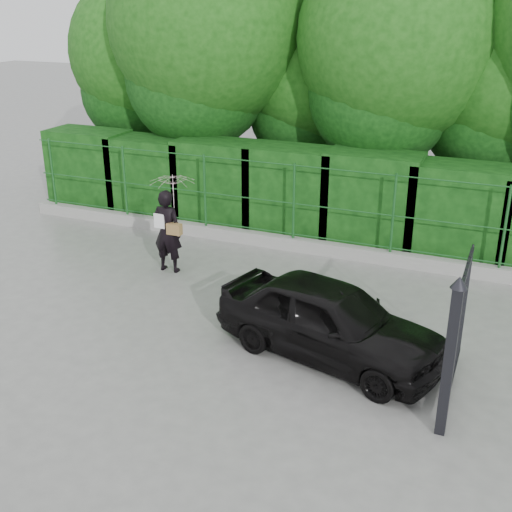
% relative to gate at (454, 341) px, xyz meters
% --- Properties ---
extents(ground, '(80.00, 80.00, 0.00)m').
position_rel_gate_xyz_m(ground, '(-4.60, 0.72, -1.19)').
color(ground, gray).
extents(kerb, '(14.00, 0.25, 0.30)m').
position_rel_gate_xyz_m(kerb, '(-4.60, 5.22, -1.04)').
color(kerb, '#9E9E99').
rests_on(kerb, ground).
extents(fence, '(14.13, 0.06, 1.80)m').
position_rel_gate_xyz_m(fence, '(-4.38, 5.22, 0.01)').
color(fence, '#19521F').
rests_on(fence, kerb).
extents(hedge, '(14.20, 1.20, 2.27)m').
position_rel_gate_xyz_m(hedge, '(-4.63, 6.22, -0.09)').
color(hedge, black).
rests_on(hedge, ground).
extents(trees, '(17.10, 6.15, 8.08)m').
position_rel_gate_xyz_m(trees, '(-3.46, 8.46, 3.43)').
color(trees, black).
rests_on(trees, ground).
extents(gate, '(0.22, 2.33, 2.36)m').
position_rel_gate_xyz_m(gate, '(0.00, 0.00, 0.00)').
color(gate, black).
rests_on(gate, ground).
extents(woman, '(0.97, 0.98, 2.16)m').
position_rel_gate_xyz_m(woman, '(-6.20, 3.05, 0.21)').
color(woman, black).
rests_on(woman, ground).
extents(car, '(4.17, 2.50, 1.33)m').
position_rel_gate_xyz_m(car, '(-2.02, 0.90, -0.52)').
color(car, black).
rests_on(car, ground).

